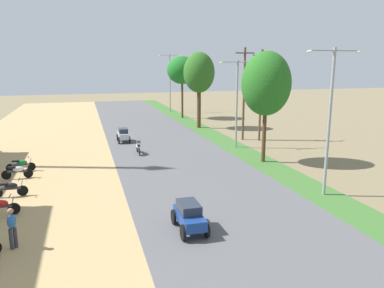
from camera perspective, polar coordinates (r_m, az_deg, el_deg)
parked_motorbike_fourth at (r=19.45m, az=-27.44°, el=-8.40°), size 1.80×0.54×0.94m
parked_motorbike_fifth at (r=21.89m, az=-26.13°, el=-6.06°), size 1.80×0.54×0.94m
parked_motorbike_sixth at (r=25.11m, az=-25.20°, el=-3.73°), size 1.80×0.54×0.94m
parked_motorbike_seventh at (r=26.65m, az=-24.75°, el=-2.82°), size 1.80×0.54×0.94m
pedestrian_on_shoulder at (r=15.82m, az=-25.90°, el=-11.27°), size 0.43×0.42×1.62m
median_tree_second at (r=26.42m, az=11.31°, el=9.03°), size 3.43×3.43×7.77m
median_tree_third at (r=40.53m, az=1.09°, el=10.83°), size 3.35×3.35×8.16m
median_tree_fourth at (r=48.24m, az=-1.53°, el=11.24°), size 3.86×3.86×7.87m
streetlamp_near at (r=20.40m, az=20.41°, el=4.55°), size 3.16×0.20×7.68m
streetlamp_mid at (r=30.99m, az=6.90°, el=7.10°), size 3.16×0.20×7.19m
streetlamp_far at (r=54.54m, az=-3.42°, el=9.90°), size 3.16×0.20×8.26m
utility_pole_near at (r=34.53m, az=7.97°, el=7.83°), size 1.80×0.20×8.40m
utility_pole_far at (r=34.41m, az=10.51°, el=7.56°), size 1.80×0.20×8.20m
car_sedan_blue at (r=15.82m, az=-0.43°, el=-10.86°), size 1.10×2.26×1.19m
car_hatchback_silver at (r=33.82m, az=-10.51°, el=1.43°), size 1.04×2.00×1.23m
motorbike_ahead_second at (r=29.21m, az=-8.27°, el=-0.53°), size 0.54×1.80×0.94m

